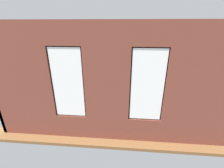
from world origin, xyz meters
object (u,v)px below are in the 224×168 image
(potted_plant_between_couches, at_px, (133,106))
(cup_ceramic, at_px, (107,89))
(candle_jar, at_px, (113,91))
(remote_silver, at_px, (111,91))
(potted_plant_corner_far_left, at_px, (198,110))
(potted_plant_near_tv, at_px, (48,92))
(papasan_chair, at_px, (98,80))
(potted_plant_mid_room_small, at_px, (134,89))
(coffee_table, at_px, (111,92))
(remote_black, at_px, (101,92))
(couch_left, at_px, (173,96))
(couch_by_window, at_px, (93,114))
(potted_plant_corner_near_left, at_px, (167,78))
(tv_flatscreen, at_px, (47,82))
(potted_plant_by_left_couch, at_px, (158,84))
(media_console, at_px, (49,94))

(potted_plant_between_couches, bearing_deg, cup_ceramic, -59.43)
(candle_jar, height_order, remote_silver, candle_jar)
(potted_plant_corner_far_left, distance_m, potted_plant_near_tv, 5.08)
(potted_plant_corner_far_left, bearing_deg, potted_plant_near_tv, -7.39)
(papasan_chair, distance_m, potted_plant_mid_room_small, 1.96)
(coffee_table, height_order, cup_ceramic, cup_ceramic)
(remote_black, bearing_deg, candle_jar, -169.82)
(couch_left, distance_m, remote_black, 3.07)
(potted_plant_mid_room_small, bearing_deg, potted_plant_corner_far_left, 127.45)
(papasan_chair, xyz_separation_m, potted_plant_between_couches, (-1.67, 2.95, 0.26))
(couch_by_window, bearing_deg, cup_ceramic, -98.87)
(remote_silver, height_order, potted_plant_corner_near_left, potted_plant_corner_near_left)
(remote_silver, height_order, potted_plant_corner_far_left, potted_plant_corner_far_left)
(tv_flatscreen, bearing_deg, couch_left, -178.68)
(coffee_table, distance_m, potted_plant_between_couches, 1.89)
(candle_jar, height_order, papasan_chair, papasan_chair)
(couch_left, bearing_deg, potted_plant_mid_room_small, -105.89)
(coffee_table, xyz_separation_m, tv_flatscreen, (2.77, 0.11, 0.42))
(remote_silver, relative_size, papasan_chair, 0.17)
(tv_flatscreen, xyz_separation_m, papasan_chair, (-1.97, -1.41, -0.37))
(couch_left, height_order, cup_ceramic, couch_left)
(potted_plant_by_left_couch, bearing_deg, potted_plant_corner_far_left, 99.92)
(potted_plant_corner_far_left, bearing_deg, coffee_table, -32.54)
(remote_black, relative_size, potted_plant_by_left_couch, 0.33)
(remote_silver, height_order, potted_plant_near_tv, potted_plant_near_tv)
(cup_ceramic, distance_m, potted_plant_by_left_couch, 2.74)
(tv_flatscreen, relative_size, potted_plant_corner_near_left, 1.16)
(potted_plant_corner_far_left, xyz_separation_m, potted_plant_mid_room_small, (1.81, -2.36, -0.40))
(couch_by_window, bearing_deg, remote_black, -92.03)
(couch_by_window, relative_size, media_console, 1.50)
(cup_ceramic, height_order, candle_jar, candle_jar)
(remote_black, height_order, potted_plant_between_couches, potted_plant_between_couches)
(couch_left, bearing_deg, potted_plant_corner_far_left, 6.96)
(cup_ceramic, bearing_deg, potted_plant_corner_near_left, -151.05)
(potted_plant_between_couches, bearing_deg, media_console, -22.82)
(couch_by_window, xyz_separation_m, remote_black, (-0.06, -1.58, 0.12))
(potted_plant_between_couches, distance_m, potted_plant_mid_room_small, 2.23)
(potted_plant_corner_far_left, distance_m, potted_plant_by_left_couch, 3.22)
(remote_black, xyz_separation_m, potted_plant_between_couches, (-1.26, 1.52, 0.24))
(couch_left, distance_m, media_console, 5.45)
(couch_by_window, height_order, candle_jar, couch_by_window)
(cup_ceramic, height_order, media_console, cup_ceramic)
(coffee_table, relative_size, papasan_chair, 1.26)
(remote_black, height_order, potted_plant_corner_far_left, potted_plant_corner_far_left)
(papasan_chair, height_order, potted_plant_between_couches, potted_plant_between_couches)
(couch_by_window, height_order, papasan_chair, couch_by_window)
(potted_plant_between_couches, bearing_deg, potted_plant_near_tv, -9.15)
(remote_silver, xyz_separation_m, papasan_chair, (0.79, -1.30, -0.02))
(potted_plant_corner_far_left, xyz_separation_m, potted_plant_by_left_couch, (0.55, -3.15, -0.42))
(media_console, height_order, potted_plant_between_couches, potted_plant_between_couches)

